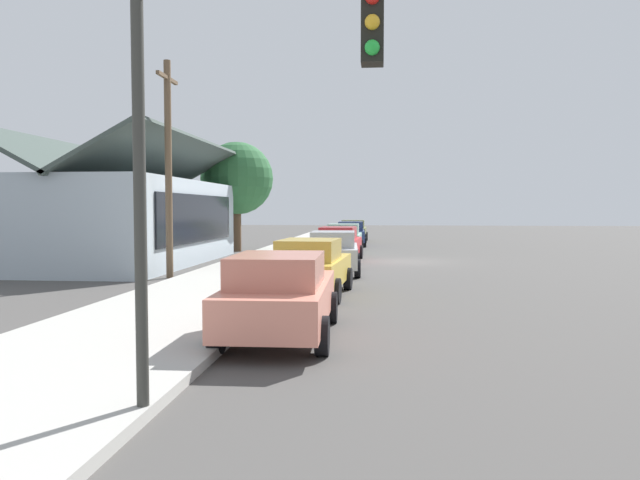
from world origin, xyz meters
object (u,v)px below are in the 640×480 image
Objects in this scene: car_olive at (353,231)px; fire_hydrant_red at (288,262)px; car_silver at (333,252)px; car_mustard at (311,267)px; utility_pole_wooden at (168,165)px; shade_tree at (237,179)px; car_coral at (280,295)px; car_seafoam at (344,238)px; car_cherry at (339,244)px; traffic_light_main at (231,110)px; car_navy at (351,233)px.

fire_hydrant_red is at bearing 176.77° from car_olive.
car_silver is at bearing -61.64° from fire_hydrant_red.
utility_pole_wooden is at bearing 58.64° from car_mustard.
car_silver is 13.10m from shade_tree.
car_coral is 1.02× the size of car_seafoam.
car_seafoam is at bearing -6.40° from fire_hydrant_red.
car_mustard is 0.98× the size of car_seafoam.
car_olive is 6.51× the size of fire_hydrant_red.
utility_pole_wooden reaches higher than car_silver.
car_coral is 0.99× the size of car_olive.
fire_hydrant_red is (-6.19, 1.42, -0.32)m from car_cherry.
fire_hydrant_red is (-22.64, 1.34, -0.32)m from car_olive.
utility_pole_wooden is (-7.28, 5.42, 3.12)m from car_cherry.
car_silver is 0.75× the size of shade_tree.
car_mustard is 0.85× the size of traffic_light_main.
shade_tree reaches higher than car_olive.
car_coral is at bearing 176.66° from car_silver.
car_cherry is 0.95× the size of car_olive.
car_navy reaches higher than fire_hydrant_red.
car_cherry is 5.48m from car_seafoam.
shade_tree is 12.95m from utility_pole_wooden.
car_silver and car_navy have the same top height.
car_silver is at bearing -179.23° from car_olive.
shade_tree is 13.26m from fire_hydrant_red.
car_cherry is at bearing -179.58° from car_olive.
utility_pole_wooden is (-18.44, 5.39, 3.11)m from car_navy.
car_seafoam is at bearing -91.60° from shade_tree.
shade_tree is 0.82× the size of utility_pole_wooden.
car_coral is 10.25m from fire_hydrant_red.
car_coral is at bearing 177.43° from car_navy.
shade_tree is 27.16m from traffic_light_main.
car_seafoam is 6.33× the size of fire_hydrant_red.
car_mustard is at bearing -124.74° from utility_pole_wooden.
car_cherry is 0.59× the size of utility_pole_wooden.
car_seafoam is 0.97× the size of car_olive.
car_coral reaches higher than fire_hydrant_red.
car_coral and car_navy have the same top height.
shade_tree reaches higher than car_cherry.
car_coral and car_olive have the same top height.
car_coral and car_seafoam have the same top height.
shade_tree is at bearing 27.28° from car_silver.
car_olive is 22.69m from fire_hydrant_red.
car_silver is 0.99× the size of car_navy.
car_cherry is at bearing -12.89° from fire_hydrant_red.
car_olive is 37.29m from traffic_light_main.
shade_tree is (-5.52, 6.15, 3.30)m from car_navy.
traffic_light_main reaches higher than car_silver.
car_cherry is at bearing -132.48° from shade_tree.
traffic_light_main reaches higher than car_seafoam.
shade_tree is at bearing 150.72° from car_olive.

